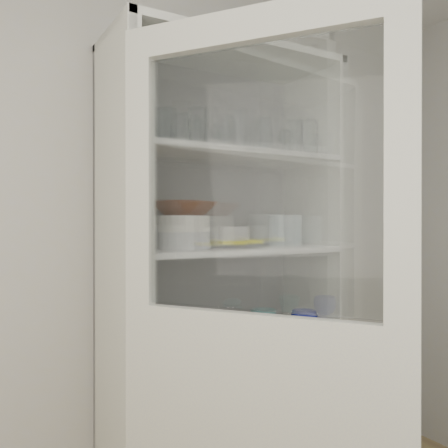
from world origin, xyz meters
TOP-DOWN VIEW (x-y plane):
  - wall_back at (0.00, 1.50)m, footprint 3.60×0.02m
  - pantry_cabinet at (0.20, 1.34)m, footprint 1.00×0.45m
  - cupboard_door at (-0.04, 0.68)m, footprint 0.55×0.76m
  - tumbler_0 at (-0.21, 1.16)m, footprint 0.07×0.07m
  - tumbler_1 at (0.01, 1.15)m, footprint 0.09×0.09m
  - tumbler_2 at (0.14, 1.13)m, footprint 0.08×0.08m
  - tumbler_3 at (0.18, 1.13)m, footprint 0.09×0.09m
  - tumbler_4 at (0.30, 1.12)m, footprint 0.08×0.08m
  - tumbler_5 at (0.54, 1.12)m, footprint 0.10×0.10m
  - tumbler_6 at (0.49, 1.15)m, footprint 0.09×0.09m
  - tumbler_7 at (-0.09, 1.25)m, footprint 0.08×0.08m
  - tumbler_8 at (-0.07, 1.26)m, footprint 0.09×0.09m
  - tumbler_9 at (-0.01, 1.25)m, footprint 0.07×0.07m
  - tumbler_10 at (0.36, 1.25)m, footprint 0.08×0.08m
  - goblet_0 at (-0.15, 1.35)m, footprint 0.07×0.07m
  - goblet_1 at (0.22, 1.35)m, footprint 0.07×0.07m
  - goblet_2 at (0.25, 1.35)m, footprint 0.07×0.07m
  - goblet_3 at (0.61, 1.38)m, footprint 0.08×0.08m
  - plate_stack_front at (-0.01, 1.22)m, footprint 0.21×0.21m
  - plate_stack_back at (-0.11, 1.38)m, footprint 0.21×0.21m
  - cream_bowl at (-0.01, 1.22)m, footprint 0.23×0.23m
  - terracotta_bowl at (-0.01, 1.22)m, footprint 0.29×0.29m
  - glass_platter at (0.25, 1.27)m, footprint 0.34×0.34m
  - yellow_trivet at (0.25, 1.27)m, footprint 0.21×0.21m
  - white_ramekin at (0.25, 1.27)m, footprint 0.17×0.17m
  - grey_bowl_stack at (0.52, 1.26)m, footprint 0.15×0.15m
  - mug_blue at (0.61, 1.24)m, footprint 0.13×0.13m
  - mug_teal at (0.43, 1.30)m, footprint 0.15×0.15m
  - mug_white at (0.41, 1.13)m, footprint 0.09×0.09m
  - teal_jar at (0.12, 1.33)m, footprint 0.09×0.09m
  - measuring_cups at (0.08, 1.19)m, footprint 0.10×0.10m
  - white_canister at (-0.12, 1.28)m, footprint 0.13×0.13m
  - cream_dish at (0.03, 1.24)m, footprint 0.24×0.24m
  - tin_box at (0.44, 1.28)m, footprint 0.21×0.15m

SIDE VIEW (x-z plane):
  - tin_box at x=0.44m, z-range 0.46..0.52m
  - cream_dish at x=0.03m, z-range 0.46..0.53m
  - cupboard_door at x=-0.04m, z-range -0.13..1.87m
  - measuring_cups at x=0.08m, z-range 0.86..0.90m
  - mug_white at x=0.41m, z-range 0.86..0.95m
  - mug_blue at x=0.61m, z-range 0.86..0.96m
  - mug_teal at x=0.43m, z-range 0.86..0.97m
  - teal_jar at x=0.12m, z-range 0.86..0.97m
  - white_canister at x=-0.12m, z-range 0.86..0.99m
  - pantry_cabinet at x=0.20m, z-range -0.11..1.99m
  - glass_platter at x=0.25m, z-range 1.26..1.28m
  - yellow_trivet at x=0.25m, z-range 1.28..1.29m
  - plate_stack_front at x=-0.01m, z-range 1.26..1.33m
  - wall_back at x=0.00m, z-range 0.00..2.60m
  - plate_stack_back at x=-0.11m, z-range 1.26..1.36m
  - white_ramekin at x=0.25m, z-range 1.29..1.35m
  - grey_bowl_stack at x=0.52m, z-range 1.26..1.40m
  - cream_bowl at x=-0.01m, z-range 1.33..1.39m
  - terracotta_bowl at x=-0.01m, z-range 1.39..1.45m
  - tumbler_2 at x=0.14m, z-range 1.66..1.79m
  - tumbler_4 at x=0.30m, z-range 1.66..1.79m
  - tumbler_0 at x=-0.21m, z-range 1.66..1.79m
  - tumbler_9 at x=-0.01m, z-range 1.66..1.80m
  - tumbler_1 at x=0.01m, z-range 1.66..1.81m
  - tumbler_6 at x=0.49m, z-range 1.66..1.81m
  - goblet_2 at x=0.25m, z-range 1.66..1.81m
  - tumbler_10 at x=0.36m, z-range 1.66..1.81m
  - tumbler_7 at x=-0.09m, z-range 1.66..1.81m
  - tumbler_5 at x=0.54m, z-range 1.66..1.81m
  - tumbler_3 at x=0.18m, z-range 1.66..1.82m
  - tumbler_8 at x=-0.07m, z-range 1.66..1.82m
  - goblet_1 at x=0.22m, z-range 1.66..1.82m
  - goblet_0 at x=-0.15m, z-range 1.66..1.82m
  - goblet_3 at x=0.61m, z-range 1.66..1.84m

